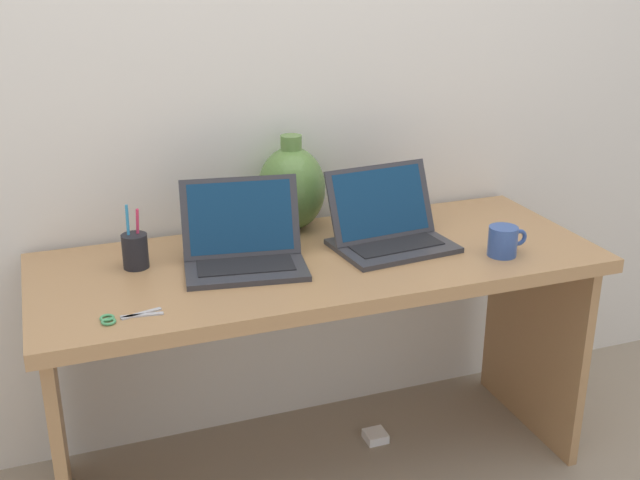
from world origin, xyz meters
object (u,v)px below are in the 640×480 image
object	(u,v)px
coffee_mug	(503,241)
scissors	(120,318)
laptop_left	(243,244)
laptop_right	(387,226)
green_vase	(292,188)
power_brick	(375,436)
pen_cup	(135,250)

from	to	relation	value
coffee_mug	scissors	distance (m)	1.06
laptop_left	laptop_right	size ratio (longest dim) A/B	1.02
laptop_right	coffee_mug	xyz separation A→B (m)	(0.27, -0.19, -0.01)
laptop_left	coffee_mug	distance (m)	0.73
green_vase	power_brick	bearing A→B (deg)	-38.75
green_vase	pen_cup	xyz separation A→B (m)	(-0.49, -0.15, -0.08)
laptop_left	scissors	world-z (taller)	laptop_left
coffee_mug	laptop_right	bearing A→B (deg)	145.16
pen_cup	power_brick	bearing A→B (deg)	-2.20
laptop_right	power_brick	size ratio (longest dim) A/B	5.00
green_vase	scissors	size ratio (longest dim) A/B	1.97
coffee_mug	power_brick	size ratio (longest dim) A/B	1.69
scissors	power_brick	bearing A→B (deg)	19.07
green_vase	scissors	world-z (taller)	green_vase
laptop_left	scissors	bearing A→B (deg)	-147.67
green_vase	pen_cup	size ratio (longest dim) A/B	1.64
laptop_left	pen_cup	distance (m)	0.29
scissors	laptop_right	bearing A→B (deg)	15.92
green_vase	coffee_mug	size ratio (longest dim) A/B	2.45
scissors	power_brick	world-z (taller)	scissors
scissors	green_vase	bearing A→B (deg)	38.27
green_vase	power_brick	size ratio (longest dim) A/B	4.15
laptop_right	power_brick	xyz separation A→B (m)	(0.01, 0.05, -0.75)
laptop_right	pen_cup	bearing A→B (deg)	173.82
laptop_right	pen_cup	world-z (taller)	laptop_right
laptop_right	scissors	xyz separation A→B (m)	(-0.79, -0.22, -0.05)
pen_cup	coffee_mug	bearing A→B (deg)	-15.14
laptop_left	green_vase	world-z (taller)	green_vase
laptop_left	laptop_right	distance (m)	0.43
power_brick	coffee_mug	bearing A→B (deg)	-41.86
laptop_left	pen_cup	world-z (taller)	laptop_left
coffee_mug	pen_cup	xyz separation A→B (m)	(-0.98, 0.27, 0.01)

